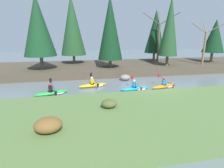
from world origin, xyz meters
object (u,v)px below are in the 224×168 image
(kayaker_middle, at_px, (136,88))
(kayaker_far_back, at_px, (53,92))
(boulder_midstream, at_px, (125,77))
(kayaker_trailing, at_px, (94,85))
(kayaker_lead, at_px, (165,86))

(kayaker_middle, height_order, kayaker_far_back, same)
(kayaker_middle, distance_m, boulder_midstream, 3.69)
(kayaker_middle, height_order, kayaker_trailing, same)
(kayaker_lead, relative_size, boulder_midstream, 2.42)
(kayaker_lead, xyz_separation_m, kayaker_far_back, (-10.10, -0.09, 0.00))
(kayaker_trailing, height_order, boulder_midstream, kayaker_trailing)
(kayaker_far_back, bearing_deg, kayaker_trailing, 7.12)
(kayaker_trailing, bearing_deg, kayaker_far_back, -168.48)
(kayaker_middle, xyz_separation_m, boulder_midstream, (0.02, 3.69, 0.12))
(kayaker_far_back, bearing_deg, kayaker_lead, -17.45)
(kayaker_lead, relative_size, kayaker_trailing, 0.99)
(kayaker_trailing, xyz_separation_m, boulder_midstream, (3.62, 1.88, 0.12))
(kayaker_middle, distance_m, kayaker_trailing, 4.03)
(kayaker_lead, distance_m, kayaker_middle, 2.96)
(kayaker_middle, relative_size, boulder_midstream, 2.45)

